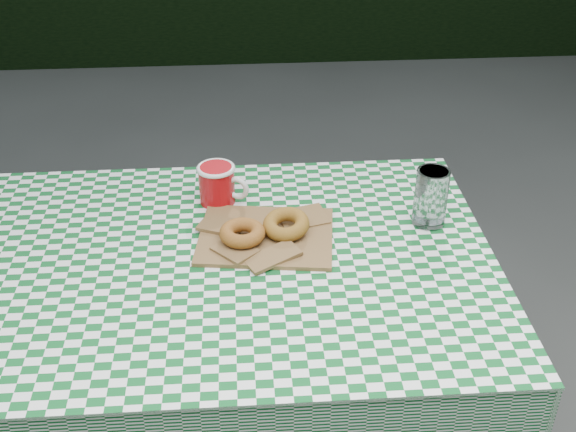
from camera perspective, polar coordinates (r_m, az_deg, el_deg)
The scene contains 7 objects.
table at distance 1.71m, azimuth -5.62°, elevation -13.79°, with size 1.12×0.75×0.75m, color brown.
tablecloth at distance 1.46m, azimuth -6.40°, elevation -3.50°, with size 1.14×0.77×0.01m, color #0D5521.
paper_bag at distance 1.51m, azimuth -1.72°, elevation -1.48°, with size 0.27×0.22×0.01m, color brown.
bagel_front at distance 1.48m, azimuth -3.54°, elevation -1.32°, with size 0.09×0.09×0.03m, color #9B5B20.
bagel_back at distance 1.51m, azimuth -0.15°, elevation -0.64°, with size 0.10×0.10×0.03m, color #935F1E.
coffee_mug at distance 1.62m, azimuth -5.51°, elevation 2.45°, with size 0.16×0.16×0.09m, color #AE0B10, non-canonical shape.
drinking_glass at distance 1.56m, azimuth 10.95°, elevation 1.43°, with size 0.07×0.07×0.12m, color silver.
Camera 1 is at (0.18, -1.38, 1.61)m, focal length 46.15 mm.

